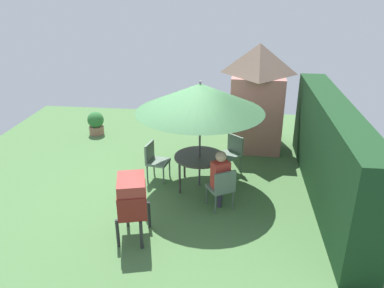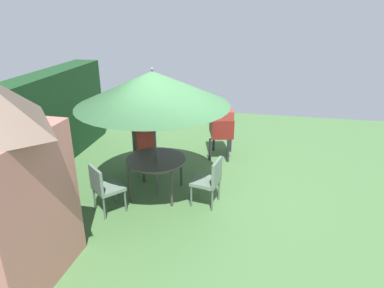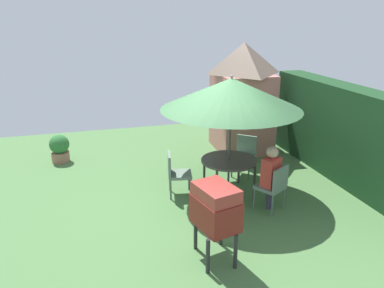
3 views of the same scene
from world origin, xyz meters
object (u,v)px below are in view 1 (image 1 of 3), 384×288
Objects in this scene: chair_far_side at (232,151)px; potted_plant_by_shed at (96,123)px; garden_shed at (257,96)px; patio_umbrella at (200,98)px; chair_toward_hedge at (155,159)px; bbq_grill at (132,196)px; patio_table at (200,159)px; chair_near_shed at (222,186)px; person_in_red at (220,173)px.

chair_far_side is 1.29× the size of potted_plant_by_shed.
patio_umbrella is at bearing -27.89° from garden_shed.
patio_umbrella reaches higher than chair_toward_hedge.
garden_shed reaches higher than chair_toward_hedge.
chair_toward_hedge is (0.61, -1.77, 0.00)m from chair_far_side.
patio_umbrella is 2.28× the size of bbq_grill.
patio_table is 1.26× the size of chair_far_side.
chair_toward_hedge is at bearing -124.95° from chair_near_shed.
garden_shed is at bearing 167.19° from chair_near_shed.
chair_toward_hedge is (-2.23, -0.07, -0.33)m from bbq_grill.
person_in_red reaches higher than chair_toward_hedge.
potted_plant_by_shed is 5.37m from person_in_red.
chair_near_shed is at bearing 46.70° from potted_plant_by_shed.
potted_plant_by_shed is at bearing -93.75° from garden_shed.
bbq_grill is at bearing 26.56° from potted_plant_by_shed.
person_in_red is (1.66, -0.20, 0.26)m from chair_far_side.
garden_shed is at bearing 152.11° from patio_umbrella.
patio_table is 1.26× the size of chair_near_shed.
person_in_red is at bearing -149.65° from chair_near_shed.
patio_table is 0.90× the size of person_in_red.
person_in_red reaches higher than patio_table.
garden_shed reaches higher than chair_near_shed.
chair_far_side is 4.58m from potted_plant_by_shed.
chair_far_side is 1.87m from chair_toward_hedge.
patio_table is at bearing -40.90° from chair_far_side.
person_in_red is (0.85, 0.50, 0.11)m from patio_table.
bbq_grill is 0.95× the size of person_in_red.
person_in_red is at bearing 56.14° from chair_toward_hedge.
chair_far_side and chair_toward_hedge have the same top height.
chair_far_side is (-2.84, 1.70, -0.33)m from bbq_grill.
person_in_red is (1.05, 1.56, 0.26)m from chair_toward_hedge.
patio_umbrella reaches higher than bbq_grill.
garden_shed is at bearing 152.11° from patio_table.
person_in_red is (3.34, -0.82, -0.67)m from garden_shed.
bbq_grill is 1.33× the size of chair_toward_hedge.
patio_table is 0.94× the size of bbq_grill.
patio_umbrella is 3.04× the size of chair_near_shed.
bbq_grill is 2.25m from chair_toward_hedge.
bbq_grill is (2.03, -1.00, -1.23)m from patio_umbrella.
garden_shed reaches higher than bbq_grill.
chair_near_shed is at bearing 30.35° from patio_table.
person_in_red reaches higher than chair_far_side.
potted_plant_by_shed is (-2.80, -3.41, -1.72)m from patio_umbrella.
chair_near_shed is at bearing 125.64° from bbq_grill.
chair_near_shed is 1.74m from chair_far_side.
patio_umbrella is at bearing -149.65° from chair_near_shed.
patio_table is 0.41× the size of patio_umbrella.
bbq_grill reaches higher than chair_far_side.
chair_toward_hedge is 3.51m from potted_plant_by_shed.
chair_near_shed is (3.42, -0.78, -0.93)m from garden_shed.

